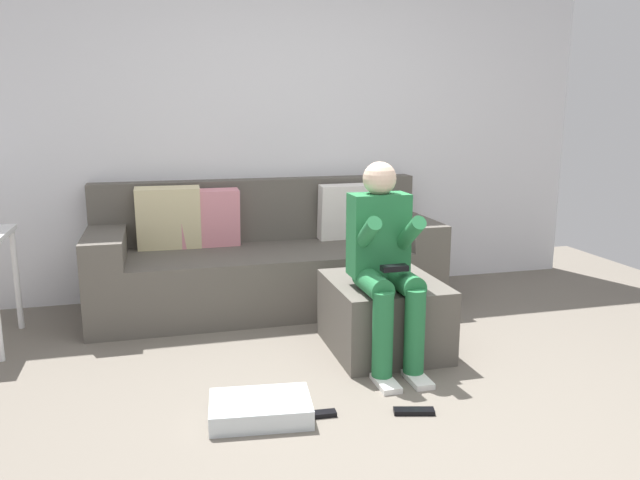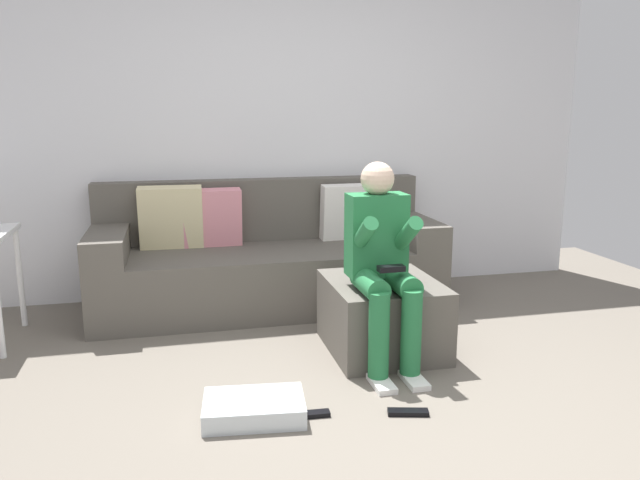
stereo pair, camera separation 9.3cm
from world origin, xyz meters
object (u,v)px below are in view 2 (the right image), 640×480
Objects in this scene: remote_near_ottoman at (408,412)px; ottoman at (382,315)px; storage_bin at (254,408)px; couch_sectional at (266,261)px; person_seated at (382,258)px; remote_by_storage_bin at (315,414)px.

ottoman is at bearing 94.45° from remote_near_ottoman.
ottoman is at bearing 37.60° from storage_bin.
couch_sectional is at bearing 117.58° from ottoman.
couch_sectional is 1.33m from person_seated.
remote_by_storage_bin is (-0.57, -0.70, -0.20)m from ottoman.
storage_bin reaches higher than remote_by_storage_bin.
remote_by_storage_bin is (0.27, -0.06, -0.04)m from storage_bin.
couch_sectional is at bearing 92.05° from remote_by_storage_bin.
couch_sectional is 5.22× the size of storage_bin.
ottoman is 5.01× the size of remote_by_storage_bin.
remote_near_ottoman is (-0.14, -0.79, -0.20)m from ottoman.
remote_near_ottoman is 1.35× the size of remote_by_storage_bin.
ottoman is (0.53, -1.02, -0.11)m from couch_sectional.
couch_sectional is at bearing 116.80° from remote_near_ottoman.
couch_sectional reaches higher than remote_near_ottoman.
ottoman is 0.93m from remote_by_storage_bin.
remote_near_ottoman is (-0.07, -0.59, -0.60)m from person_seated.
storage_bin is at bearing -176.65° from remote_near_ottoman.
couch_sectional is 17.20× the size of remote_by_storage_bin.
storage_bin is (-0.31, -1.67, -0.28)m from couch_sectional.
person_seated is at bearing 98.18° from remote_near_ottoman.
person_seated reaches higher than remote_by_storage_bin.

